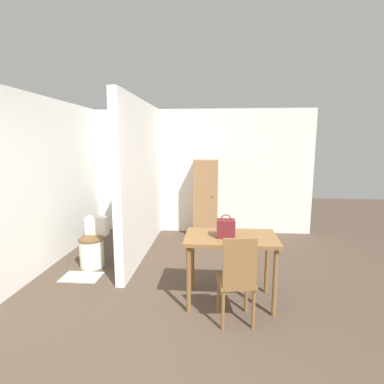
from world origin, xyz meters
The scene contains 10 objects.
ground_plane centered at (0.00, 0.00, 0.00)m, with size 16.00×16.00×0.00m, color #4C3D30.
wall_back centered at (0.00, 4.02, 1.25)m, with size 4.89×0.12×2.50m.
wall_left centered at (-2.00, 1.98, 1.25)m, with size 0.12×4.96×2.50m.
partition_wall centered at (-0.69, 2.68, 1.25)m, with size 0.12×2.56×2.50m.
dining_table centered at (0.70, 1.17, 0.69)m, with size 1.04×0.63×0.80m.
wooden_chair centered at (0.75, 0.73, 0.50)m, with size 0.41×0.41×0.95m.
toilet centered at (-1.32, 2.08, 0.30)m, with size 0.38×0.53×0.71m.
handbag centered at (0.64, 1.12, 0.90)m, with size 0.20×0.14×0.26m.
wooden_cabinet centered at (0.32, 3.71, 0.76)m, with size 0.47×0.48×1.52m.
bath_mat centered at (-1.32, 1.64, 0.01)m, with size 0.53×0.35×0.01m.
Camera 1 is at (0.52, -2.11, 1.84)m, focal length 28.00 mm.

